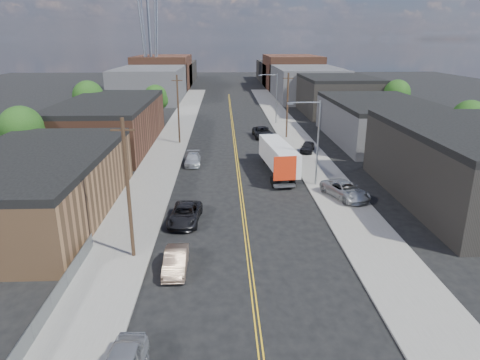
{
  "coord_description": "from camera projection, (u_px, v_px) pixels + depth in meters",
  "views": [
    {
      "loc": [
        -1.73,
        -17.52,
        14.78
      ],
      "look_at": [
        -0.23,
        19.68,
        2.5
      ],
      "focal_mm": 32.0,
      "sensor_mm": 36.0,
      "label": 1
    }
  ],
  "objects": [
    {
      "name": "skyline_right_c",
      "position": [
        283.0,
        72.0,
        153.84
      ],
      "size": [
        16.0,
        40.0,
        7.0
      ],
      "primitive_type": "cube",
      "color": "black",
      "rests_on": "ground"
    },
    {
      "name": "utility_pole_left_far",
      "position": [
        178.0,
        109.0,
        62.1
      ],
      "size": [
        1.6,
        0.26,
        10.0
      ],
      "color": "black",
      "rests_on": "ground"
    },
    {
      "name": "car_left_c",
      "position": [
        185.0,
        214.0,
        36.08
      ],
      "size": [
        2.85,
        5.46,
        1.47
      ],
      "primitive_type": "imported",
      "rotation": [
        0.0,
        0.0,
        -0.08
      ],
      "color": "black",
      "rests_on": "ground"
    },
    {
      "name": "industrial_right_b",
      "position": [
        379.0,
        121.0,
        64.85
      ],
      "size": [
        14.0,
        24.0,
        6.1
      ],
      "color": "#343436",
      "rests_on": "ground"
    },
    {
      "name": "streetlight_near",
      "position": [
        314.0,
        137.0,
        43.66
      ],
      "size": [
        3.39,
        0.25,
        9.0
      ],
      "color": "gray",
      "rests_on": "ground"
    },
    {
      "name": "skyline_right_b",
      "position": [
        291.0,
        72.0,
        134.39
      ],
      "size": [
        16.0,
        26.0,
        10.0
      ],
      "primitive_type": "cube",
      "color": "#4E2D1F",
      "rests_on": "ground"
    },
    {
      "name": "car_left_b",
      "position": [
        176.0,
        261.0,
        28.5
      ],
      "size": [
        1.51,
        4.23,
        1.39
      ],
      "primitive_type": "imported",
      "rotation": [
        0.0,
        0.0,
        0.01
      ],
      "color": "#7B6250",
      "rests_on": "ground"
    },
    {
      "name": "tree_right_far",
      "position": [
        397.0,
        95.0,
        77.78
      ],
      "size": [
        4.85,
        4.76,
        7.91
      ],
      "color": "black",
      "rests_on": "ground"
    },
    {
      "name": "car_ahead_truck",
      "position": [
        262.0,
        132.0,
        67.42
      ],
      "size": [
        3.1,
        6.02,
        1.62
      ],
      "primitive_type": "imported",
      "rotation": [
        0.0,
        0.0,
        0.07
      ],
      "color": "black",
      "rests_on": "ground"
    },
    {
      "name": "car_left_d",
      "position": [
        193.0,
        159.0,
        52.81
      ],
      "size": [
        2.0,
        4.71,
        1.36
      ],
      "primitive_type": "imported",
      "rotation": [
        0.0,
        0.0,
        0.02
      ],
      "color": "silver",
      "rests_on": "ground"
    },
    {
      "name": "semi_truck",
      "position": [
        277.0,
        154.0,
        49.78
      ],
      "size": [
        3.5,
        13.98,
        3.6
      ],
      "rotation": [
        0.0,
        0.0,
        0.11
      ],
      "color": "silver",
      "rests_on": "ground"
    },
    {
      "name": "skyline_left_c",
      "position": [
        171.0,
        73.0,
        152.31
      ],
      "size": [
        16.0,
        40.0,
        7.0
      ],
      "primitive_type": "cube",
      "color": "black",
      "rests_on": "ground"
    },
    {
      "name": "warehouse_brown",
      "position": [
        110.0,
        123.0,
        61.35
      ],
      "size": [
        12.0,
        26.0,
        6.6
      ],
      "color": "#4E2D1F",
      "rests_on": "ground"
    },
    {
      "name": "skyline_left_a",
      "position": [
        151.0,
        84.0,
        109.45
      ],
      "size": [
        16.0,
        30.0,
        8.0
      ],
      "primitive_type": "cube",
      "color": "#343436",
      "rests_on": "ground"
    },
    {
      "name": "sidewalk_right",
      "position": [
        298.0,
        142.0,
        64.36
      ],
      "size": [
        5.0,
        140.0,
        0.15
      ],
      "primitive_type": "cube",
      "color": "slate",
      "rests_on": "ground"
    },
    {
      "name": "streetlight_far",
      "position": [
        274.0,
        95.0,
        76.87
      ],
      "size": [
        3.39,
        0.25,
        9.0
      ],
      "color": "gray",
      "rests_on": "ground"
    },
    {
      "name": "car_right_lot_c",
      "position": [
        307.0,
        147.0,
        58.17
      ],
      "size": [
        2.88,
        4.41,
        1.4
      ],
      "primitive_type": "imported",
      "rotation": [
        0.0,
        0.0,
        -0.33
      ],
      "color": "black",
      "rests_on": "sidewalk_right"
    },
    {
      "name": "tree_left_near",
      "position": [
        22.0,
        131.0,
        47.25
      ],
      "size": [
        4.85,
        4.76,
        7.91
      ],
      "color": "black",
      "rests_on": "ground"
    },
    {
      "name": "chainlink_fence",
      "position": [
        51.0,
        304.0,
        23.99
      ],
      "size": [
        0.05,
        16.0,
        1.22
      ],
      "color": "slate",
      "rests_on": "ground"
    },
    {
      "name": "centerline",
      "position": [
        235.0,
        143.0,
        64.02
      ],
      "size": [
        0.32,
        120.0,
        0.01
      ],
      "primitive_type": "cube",
      "color": "gold",
      "rests_on": "ground"
    },
    {
      "name": "car_right_lot_a",
      "position": [
        345.0,
        190.0,
        41.25
      ],
      "size": [
        4.45,
        6.23,
        1.58
      ],
      "primitive_type": "imported",
      "rotation": [
        0.0,
        0.0,
        0.36
      ],
      "color": "#A1A4A6",
      "rests_on": "sidewalk_right"
    },
    {
      "name": "skyline_right_a",
      "position": [
        306.0,
        83.0,
        110.98
      ],
      "size": [
        16.0,
        30.0,
        8.0
      ],
      "primitive_type": "cube",
      "color": "#343436",
      "rests_on": "ground"
    },
    {
      "name": "industrial_right_a",
      "position": [
        476.0,
        165.0,
        40.02
      ],
      "size": [
        14.0,
        22.0,
        7.1
      ],
      "color": "black",
      "rests_on": "ground"
    },
    {
      "name": "skyline_left_b",
      "position": [
        164.0,
        72.0,
        132.86
      ],
      "size": [
        16.0,
        26.0,
        10.0
      ],
      "primitive_type": "cube",
      "color": "#4E2D1F",
      "rests_on": "ground"
    },
    {
      "name": "tree_left_far",
      "position": [
        156.0,
        98.0,
        78.19
      ],
      "size": [
        4.35,
        4.2,
        6.97
      ],
      "color": "black",
      "rests_on": "ground"
    },
    {
      "name": "industrial_right_c",
      "position": [
        336.0,
        95.0,
        89.29
      ],
      "size": [
        14.0,
        22.0,
        7.6
      ],
      "color": "black",
      "rests_on": "ground"
    },
    {
      "name": "warehouse_tan",
      "position": [
        35.0,
        185.0,
        36.83
      ],
      "size": [
        12.0,
        22.0,
        5.6
      ],
      "color": "brown",
      "rests_on": "ground"
    },
    {
      "name": "sidewalk_left",
      "position": [
        171.0,
        143.0,
        63.63
      ],
      "size": [
        5.0,
        140.0,
        0.15
      ],
      "primitive_type": "cube",
      "color": "slate",
      "rests_on": "ground"
    },
    {
      "name": "utility_pole_right",
      "position": [
        287.0,
        105.0,
        65.57
      ],
      "size": [
        1.6,
        0.26,
        10.0
      ],
      "color": "black",
      "rests_on": "ground"
    },
    {
      "name": "utility_pole_left_near",
      "position": [
        128.0,
        189.0,
        28.88
      ],
      "size": [
        1.6,
        0.26,
        10.0
      ],
      "color": "black",
      "rests_on": "ground"
    },
    {
      "name": "tree_left_mid",
      "position": [
        89.0,
        98.0,
        70.88
      ],
      "size": [
        5.1,
        5.04,
        8.37
      ],
      "color": "black",
      "rests_on": "ground"
    },
    {
      "name": "ground",
      "position": [
        232.0,
        124.0,
        78.25
      ],
      "size": [
        260.0,
        260.0,
        0.0
      ],
      "primitive_type": "plane",
      "color": "black",
      "rests_on": "ground"
    },
    {
      "name": "tree_right_near",
      "position": [
        469.0,
        120.0,
        55.1
      ],
      "size": [
        4.6,
        4.48,
        7.44
      ],
      "color": "black",
      "rests_on": "ground"
    }
  ]
}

